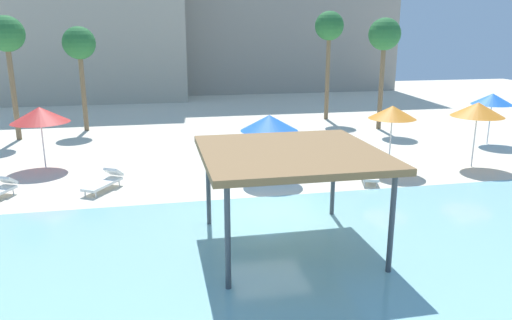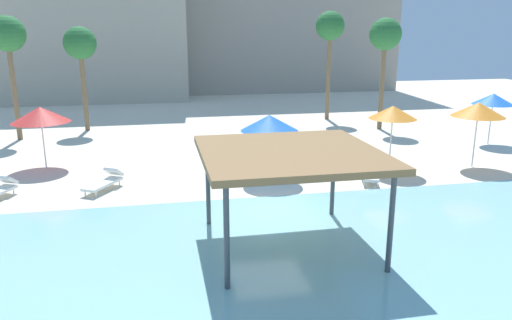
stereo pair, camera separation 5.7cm
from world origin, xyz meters
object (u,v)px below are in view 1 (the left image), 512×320
beach_umbrella_orange_1 (478,109)px  palm_tree_1 (79,45)px  shade_pavilion (290,156)px  palm_tree_2 (6,37)px  beach_umbrella_blue_4 (269,123)px  palm_tree_3 (329,29)px  beach_umbrella_blue_5 (492,99)px  lounge_chair_3 (368,172)px  palm_tree_0 (384,37)px  beach_umbrella_red_0 (40,115)px  lounge_chair_1 (288,155)px  lounge_chair_4 (231,152)px  lounge_chair_2 (105,181)px  beach_umbrella_orange_2 (392,112)px

beach_umbrella_orange_1 → palm_tree_1: palm_tree_1 is taller
shade_pavilion → palm_tree_2: bearing=123.8°
beach_umbrella_blue_4 → palm_tree_2: bearing=139.7°
palm_tree_3 → palm_tree_1: bearing=-176.9°
beach_umbrella_blue_5 → palm_tree_1: 23.21m
lounge_chair_3 → palm_tree_0: 12.26m
beach_umbrella_red_0 → lounge_chair_1: beach_umbrella_red_0 is taller
shade_pavilion → palm_tree_1: bearing=112.6°
palm_tree_2 → beach_umbrella_blue_4: bearing=-40.3°
lounge_chair_1 → lounge_chair_4: bearing=-94.6°
palm_tree_1 → lounge_chair_3: bearing=-46.0°
beach_umbrella_red_0 → palm_tree_0: size_ratio=0.41×
lounge_chair_3 → palm_tree_0: palm_tree_0 is taller
palm_tree_0 → palm_tree_3: size_ratio=0.93×
lounge_chair_3 → palm_tree_1: 18.65m
shade_pavilion → lounge_chair_2: size_ratio=2.45×
beach_umbrella_orange_2 → palm_tree_0: size_ratio=0.43×
beach_umbrella_orange_1 → beach_umbrella_blue_5: 5.32m
lounge_chair_2 → palm_tree_3: size_ratio=0.27×
beach_umbrella_orange_1 → palm_tree_3: size_ratio=0.40×
beach_umbrella_blue_4 → palm_tree_1: size_ratio=0.43×
lounge_chair_4 → beach_umbrella_blue_5: bearing=97.1°
beach_umbrella_blue_4 → beach_umbrella_blue_5: (12.98, 3.95, 0.07)m
shade_pavilion → lounge_chair_2: bearing=131.1°
beach_umbrella_blue_4 → lounge_chair_1: size_ratio=1.34×
lounge_chair_3 → beach_umbrella_orange_1: bearing=117.7°
shade_pavilion → beach_umbrella_orange_1: 12.10m
beach_umbrella_orange_1 → beach_umbrella_blue_4: beach_umbrella_orange_1 is taller
palm_tree_2 → palm_tree_3: palm_tree_3 is taller
palm_tree_0 → beach_umbrella_orange_2: bearing=-112.8°
shade_pavilion → palm_tree_1: size_ratio=0.77×
beach_umbrella_blue_5 → lounge_chair_3: (-9.05, -4.84, -2.08)m
beach_umbrella_orange_2 → lounge_chair_2: size_ratio=1.46×
lounge_chair_1 → beach_umbrella_blue_5: bearing=117.4°
beach_umbrella_orange_1 → palm_tree_2: bearing=154.7°
palm_tree_0 → beach_umbrella_red_0: bearing=-164.1°
lounge_chair_1 → lounge_chair_3: 4.17m
beach_umbrella_orange_1 → beach_umbrella_blue_5: (3.65, 3.87, -0.16)m
lounge_chair_1 → lounge_chair_4: same height
beach_umbrella_red_0 → palm_tree_0: palm_tree_0 is taller
beach_umbrella_blue_5 → beach_umbrella_blue_4: bearing=-163.1°
beach_umbrella_red_0 → palm_tree_1: size_ratio=0.44×
beach_umbrella_red_0 → beach_umbrella_blue_5: bearing=0.6°
lounge_chair_3 → palm_tree_0: (5.13, 9.84, 5.19)m
beach_umbrella_red_0 → lounge_chair_2: (2.88, -3.74, -2.04)m
beach_umbrella_orange_2 → beach_umbrella_blue_5: bearing=26.0°
lounge_chair_2 → beach_umbrella_red_0: bearing=-111.3°
beach_umbrella_orange_1 → beach_umbrella_orange_2: bearing=177.5°
beach_umbrella_red_0 → lounge_chair_4: size_ratio=1.39×
lounge_chair_1 → lounge_chair_3: bearing=56.5°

